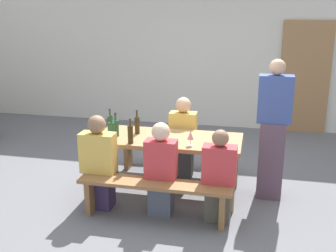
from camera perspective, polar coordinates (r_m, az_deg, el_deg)
ground_plane at (r=5.33m, az=0.00°, el=-9.32°), size 24.00×24.00×0.00m
back_wall at (r=8.14m, az=5.22°, el=11.23°), size 14.00×0.20×3.20m
wooden_door at (r=8.04m, az=18.71°, el=6.44°), size 0.90×0.06×2.10m
tasting_table at (r=5.08m, az=0.00°, el=-2.54°), size 1.83×0.80×0.75m
bench_near at (r=4.57m, az=-1.93°, el=-9.07°), size 1.73×0.30×0.45m
bench_far at (r=5.83m, az=1.49°, el=-3.33°), size 1.73×0.30×0.45m
wine_bottle_0 at (r=5.28m, az=-8.14°, el=0.30°), size 0.07×0.07×0.32m
wine_bottle_1 at (r=5.13m, az=-7.38°, el=-0.22°), size 0.08×0.08×0.30m
wine_bottle_2 at (r=4.83m, az=-5.32°, el=-1.10°), size 0.07×0.07×0.31m
wine_bottle_3 at (r=4.98m, az=-7.96°, el=-0.65°), size 0.08×0.08×0.31m
wine_bottle_4 at (r=5.20m, az=-4.37°, el=0.18°), size 0.07×0.07×0.31m
wine_glass_0 at (r=5.14m, az=-0.73°, el=0.05°), size 0.06×0.06×0.16m
wine_glass_1 at (r=4.72m, az=3.20°, el=-1.37°), size 0.08×0.08×0.18m
wine_glass_2 at (r=5.38m, az=-7.42°, el=0.54°), size 0.08×0.08×0.15m
seated_guest_near_0 at (r=4.84m, az=-9.74°, el=-5.37°), size 0.41×0.24×1.14m
seated_guest_near_1 at (r=4.62m, az=-1.00°, el=-6.36°), size 0.36×0.24×1.10m
seated_guest_near_2 at (r=4.54m, az=7.18°, el=-7.35°), size 0.37×0.24×1.06m
seated_guest_far_0 at (r=5.61m, az=2.12°, el=-1.93°), size 0.37×0.24×1.15m
standing_host at (r=5.09m, az=14.53°, el=-0.97°), size 0.40×0.24×1.74m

